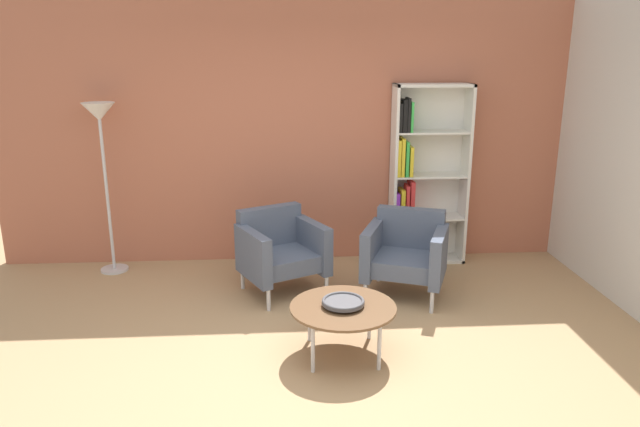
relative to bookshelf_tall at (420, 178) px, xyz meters
name	(u,v)px	position (x,y,z in m)	size (l,w,h in m)	color
ground_plane	(316,372)	(-1.25, -2.25, -0.92)	(8.32, 8.32, 0.00)	tan
brick_back_panel	(301,126)	(-1.25, 0.21, 0.53)	(6.40, 0.12, 2.90)	#B2664C
bookshelf_tall	(420,178)	(0.00, 0.00, 0.00)	(0.80, 0.30, 1.90)	silver
coffee_table_low	(343,310)	(-1.03, -2.01, -0.55)	(0.80, 0.80, 0.40)	brown
decorative_bowl	(343,302)	(-1.03, -2.01, -0.48)	(0.32, 0.32, 0.05)	#4C4C51
armchair_by_bookshelf	(280,249)	(-1.49, -0.74, -0.50)	(0.92, 0.89, 0.78)	#4C566B
armchair_corner_red	(406,252)	(-0.32, -0.90, -0.50)	(0.90, 0.86, 0.78)	#4C566B
floor_lamp_torchiere	(101,132)	(-3.23, -0.11, 0.53)	(0.32, 0.32, 1.74)	silver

